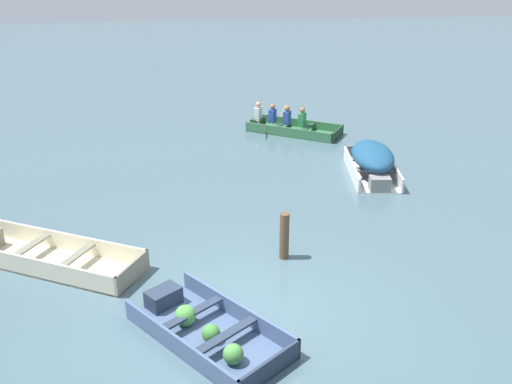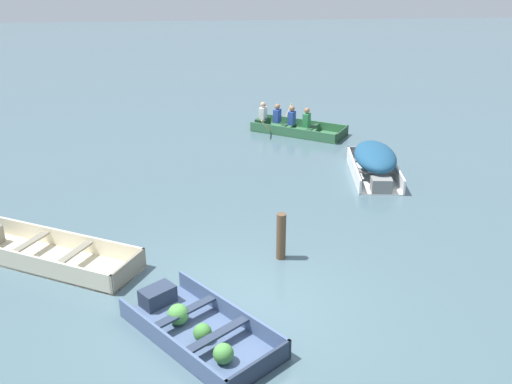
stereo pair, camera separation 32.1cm
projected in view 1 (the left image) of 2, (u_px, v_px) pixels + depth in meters
The scene contains 6 objects.
ground_plane at pixel (243, 308), 9.76m from camera, with size 80.00×80.00×0.00m, color #47606B.
dinghy_slate_blue_foreground at pixel (204, 328), 9.04m from camera, with size 2.70×2.92×0.39m.
skiff_cream_near_moored at pixel (47, 257), 11.09m from camera, with size 3.69×2.63×0.41m.
skiff_white_mid_moored at pixel (373, 159), 15.17m from camera, with size 1.43×2.71×0.84m.
rowboat_green_with_crew at pixel (288, 125), 18.85m from camera, with size 3.16×2.73×0.89m.
mooring_post at pixel (284, 236), 11.15m from camera, with size 0.19×0.19×0.97m, color brown.
Camera 1 is at (-0.73, -8.12, 5.73)m, focal length 40.00 mm.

